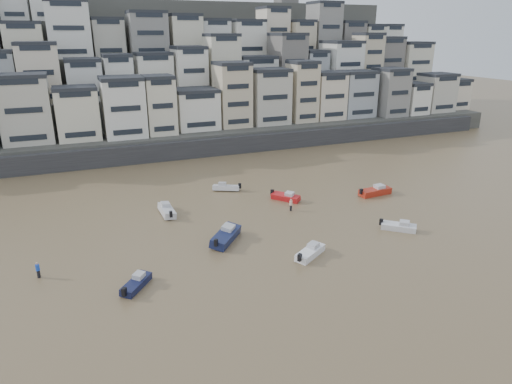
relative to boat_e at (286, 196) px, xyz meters
name	(u,v)px	position (x,y,z in m)	size (l,w,h in m)	color
harbor_wall	(201,148)	(-4.46, 29.59, 1.10)	(140.00, 3.00, 3.50)	#38383A
hillside	(176,73)	(0.28, 69.43, 12.36)	(141.04, 66.00, 50.00)	#4C4C47
boat_e	(286,196)	(0.00, 0.00, 0.00)	(4.76, 1.56, 1.30)	#AF1518
boat_j	(136,282)	(-24.22, -16.54, -0.04)	(4.45, 1.46, 1.21)	#12173A
boat_d	(375,190)	(13.77, -3.05, 0.14)	(5.77, 1.89, 1.57)	#A22413
boat_h	(226,187)	(-6.69, 7.62, -0.02)	(4.60, 1.51, 1.25)	silver
boat_c	(226,235)	(-12.74, -9.93, 0.21)	(6.32, 2.07, 1.72)	#151D43
boat_b	(399,226)	(8.44, -15.19, -0.02)	(4.62, 1.51, 1.26)	silver
boat_f	(167,209)	(-17.43, 1.30, 0.08)	(5.34, 1.75, 1.46)	silver
boat_a	(310,251)	(-5.32, -17.18, 0.02)	(4.91, 1.61, 1.34)	white
person_blue	(38,270)	(-33.09, -10.76, 0.22)	(0.44, 0.44, 1.74)	blue
person_pink	(291,205)	(-1.15, -4.04, 0.22)	(0.44, 0.44, 1.74)	beige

